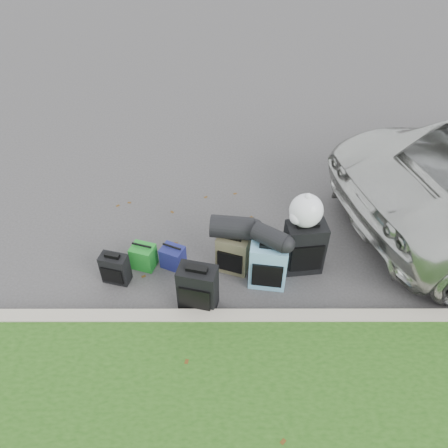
{
  "coord_description": "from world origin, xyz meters",
  "views": [
    {
      "loc": [
        -0.1,
        -4.2,
        4.47
      ],
      "look_at": [
        -0.1,
        0.2,
        0.55
      ],
      "focal_mm": 35.0,
      "sensor_mm": 36.0,
      "label": 1
    }
  ],
  "objects_px": {
    "suitcase_large_black_left": "(198,289)",
    "tote_navy": "(173,257)",
    "suitcase_olive": "(233,253)",
    "suitcase_teal": "(268,265)",
    "suitcase_small_black": "(115,269)",
    "suitcase_large_black_right": "(304,247)",
    "tote_green": "(144,257)"
  },
  "relations": [
    {
      "from": "suitcase_large_black_left",
      "to": "tote_navy",
      "type": "xyz_separation_m",
      "value": [
        -0.38,
        0.7,
        -0.17
      ]
    },
    {
      "from": "suitcase_olive",
      "to": "suitcase_teal",
      "type": "relative_size",
      "value": 0.85
    },
    {
      "from": "suitcase_large_black_left",
      "to": "suitcase_teal",
      "type": "bearing_deg",
      "value": 36.4
    },
    {
      "from": "suitcase_olive",
      "to": "tote_navy",
      "type": "distance_m",
      "value": 0.83
    },
    {
      "from": "suitcase_teal",
      "to": "suitcase_small_black",
      "type": "bearing_deg",
      "value": -173.33
    },
    {
      "from": "suitcase_olive",
      "to": "suitcase_small_black",
      "type": "bearing_deg",
      "value": -153.54
    },
    {
      "from": "tote_navy",
      "to": "suitcase_small_black",
      "type": "bearing_deg",
      "value": -135.81
    },
    {
      "from": "suitcase_small_black",
      "to": "suitcase_olive",
      "type": "distance_m",
      "value": 1.57
    },
    {
      "from": "suitcase_large_black_left",
      "to": "suitcase_large_black_right",
      "type": "relative_size",
      "value": 0.86
    },
    {
      "from": "suitcase_large_black_left",
      "to": "suitcase_teal",
      "type": "xyz_separation_m",
      "value": [
        0.89,
        0.38,
        0.0
      ]
    },
    {
      "from": "suitcase_large_black_left",
      "to": "tote_green",
      "type": "height_order",
      "value": "suitcase_large_black_left"
    },
    {
      "from": "suitcase_olive",
      "to": "suitcase_teal",
      "type": "distance_m",
      "value": 0.52
    },
    {
      "from": "suitcase_olive",
      "to": "tote_green",
      "type": "bearing_deg",
      "value": -163.79
    },
    {
      "from": "suitcase_small_black",
      "to": "tote_green",
      "type": "xyz_separation_m",
      "value": [
        0.33,
        0.26,
        -0.05
      ]
    },
    {
      "from": "suitcase_large_black_right",
      "to": "tote_navy",
      "type": "distance_m",
      "value": 1.78
    },
    {
      "from": "suitcase_large_black_left",
      "to": "suitcase_large_black_right",
      "type": "xyz_separation_m",
      "value": [
        1.38,
        0.66,
        0.05
      ]
    },
    {
      "from": "suitcase_large_black_left",
      "to": "tote_navy",
      "type": "relative_size",
      "value": 2.08
    },
    {
      "from": "suitcase_teal",
      "to": "suitcase_large_black_left",
      "type": "bearing_deg",
      "value": -148.49
    },
    {
      "from": "tote_navy",
      "to": "suitcase_teal",
      "type": "bearing_deg",
      "value": 9.85
    },
    {
      "from": "suitcase_olive",
      "to": "suitcase_large_black_right",
      "type": "xyz_separation_m",
      "value": [
        0.94,
        0.01,
        0.1
      ]
    },
    {
      "from": "tote_green",
      "to": "tote_navy",
      "type": "distance_m",
      "value": 0.4
    },
    {
      "from": "suitcase_large_black_right",
      "to": "suitcase_small_black",
      "type": "bearing_deg",
      "value": 178.47
    },
    {
      "from": "suitcase_small_black",
      "to": "suitcase_large_black_left",
      "type": "relative_size",
      "value": 0.66
    },
    {
      "from": "suitcase_olive",
      "to": "tote_green",
      "type": "distance_m",
      "value": 1.23
    },
    {
      "from": "suitcase_olive",
      "to": "tote_navy",
      "type": "relative_size",
      "value": 1.79
    },
    {
      "from": "suitcase_teal",
      "to": "tote_green",
      "type": "relative_size",
      "value": 1.94
    },
    {
      "from": "suitcase_teal",
      "to": "tote_navy",
      "type": "height_order",
      "value": "suitcase_teal"
    },
    {
      "from": "suitcase_teal",
      "to": "suitcase_olive",
      "type": "bearing_deg",
      "value": 157.68
    },
    {
      "from": "suitcase_small_black",
      "to": "tote_navy",
      "type": "relative_size",
      "value": 1.37
    },
    {
      "from": "tote_green",
      "to": "suitcase_olive",
      "type": "bearing_deg",
      "value": 14.71
    },
    {
      "from": "suitcase_small_black",
      "to": "suitcase_large_black_right",
      "type": "height_order",
      "value": "suitcase_large_black_right"
    },
    {
      "from": "suitcase_large_black_left",
      "to": "suitcase_teal",
      "type": "relative_size",
      "value": 0.99
    }
  ]
}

